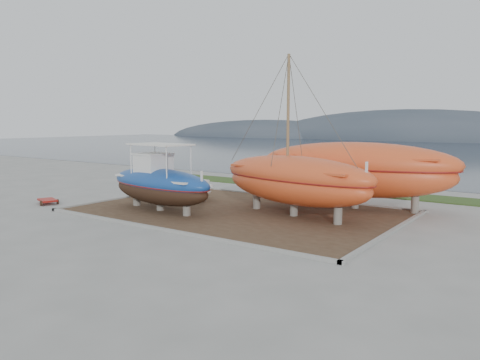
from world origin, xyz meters
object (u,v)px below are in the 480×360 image
Objects in this scene: white_dinghy at (193,189)px; orange_sailboat at (295,136)px; orange_bare_hull at (356,176)px; red_trailer at (48,202)px; blue_caique at (160,177)px.

orange_sailboat reaches higher than white_dinghy.
white_dinghy is at bearing -176.11° from orange_sailboat.
white_dinghy is at bearing -172.33° from orange_bare_hull.
orange_sailboat is at bearing 38.50° from red_trailer.
orange_sailboat is 0.86× the size of orange_bare_hull.
red_trailer is (-7.71, -2.47, -1.88)m from blue_caique.
orange_bare_hull is at bearing 36.89° from white_dinghy.
orange_sailboat is at bearing 30.42° from blue_caique.
blue_caique is 3.71× the size of red_trailer.
blue_caique is 8.30m from orange_sailboat.
white_dinghy reaches higher than red_trailer.
orange_sailboat is 4.63× the size of red_trailer.
orange_bare_hull is at bearing 45.71° from blue_caique.
white_dinghy is 0.41× the size of orange_sailboat.
orange_bare_hull is (1.91, 4.20, -2.50)m from orange_sailboat.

